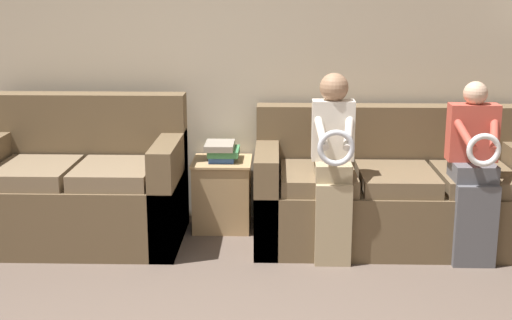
# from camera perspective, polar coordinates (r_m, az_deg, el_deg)

# --- Properties ---
(wall_back) EXTENTS (7.37, 0.06, 2.55)m
(wall_back) POSITION_cam_1_polar(r_m,az_deg,el_deg) (5.34, -1.51, 8.65)
(wall_back) COLOR beige
(wall_back) RESTS_ON ground_plane
(couch_main) EXTENTS (1.92, 0.89, 0.91)m
(couch_main) POSITION_cam_1_polar(r_m,az_deg,el_deg) (5.09, 10.85, -2.74)
(couch_main) COLOR brown
(couch_main) RESTS_ON ground_plane
(couch_side) EXTENTS (1.41, 0.86, 1.00)m
(couch_side) POSITION_cam_1_polar(r_m,az_deg,el_deg) (5.14, -13.77, -2.38)
(couch_side) COLOR brown
(couch_side) RESTS_ON ground_plane
(child_left_seated) EXTENTS (0.27, 0.38, 1.21)m
(child_left_seated) POSITION_cam_1_polar(r_m,az_deg,el_deg) (4.59, 6.21, 0.21)
(child_left_seated) COLOR tan
(child_left_seated) RESTS_ON ground_plane
(child_right_seated) EXTENTS (0.32, 0.37, 1.16)m
(child_right_seated) POSITION_cam_1_polar(r_m,az_deg,el_deg) (4.76, 17.06, -0.46)
(child_right_seated) COLOR #56565B
(child_right_seated) RESTS_ON ground_plane
(side_shelf) EXTENTS (0.43, 0.44, 0.51)m
(side_shelf) POSITION_cam_1_polar(r_m,az_deg,el_deg) (5.27, -2.71, -2.63)
(side_shelf) COLOR tan
(side_shelf) RESTS_ON ground_plane
(book_stack) EXTENTS (0.24, 0.29, 0.13)m
(book_stack) POSITION_cam_1_polar(r_m,az_deg,el_deg) (5.20, -2.74, 0.73)
(book_stack) COLOR #33569E
(book_stack) RESTS_ON side_shelf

